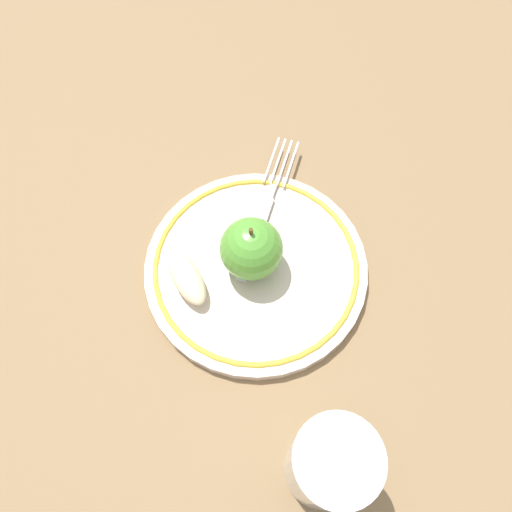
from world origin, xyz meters
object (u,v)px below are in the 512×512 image
fork (265,209)px  drinking_glass (329,465)px  apple_slice_front (187,278)px  apple_red_whole (251,249)px  plate (256,267)px

fork → drinking_glass: drinking_glass is taller
apple_slice_front → fork: bearing=108.2°
apple_slice_front → drinking_glass: bearing=6.8°
apple_red_whole → drinking_glass: drinking_glass is taller
apple_slice_front → plate: bearing=77.1°
apple_red_whole → apple_slice_front: apple_red_whole is taller
drinking_glass → plate: bearing=-18.1°
apple_red_whole → plate: bearing=-146.6°
apple_slice_front → drinking_glass: drinking_glass is taller
plate → drinking_glass: (-0.20, 0.07, 0.05)m
plate → fork: (0.05, -0.05, 0.01)m
plate → apple_red_whole: size_ratio=3.29×
plate → apple_red_whole: apple_red_whole is taller
apple_red_whole → apple_slice_front: size_ratio=1.10×
fork → apple_slice_front: bearing=154.0°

